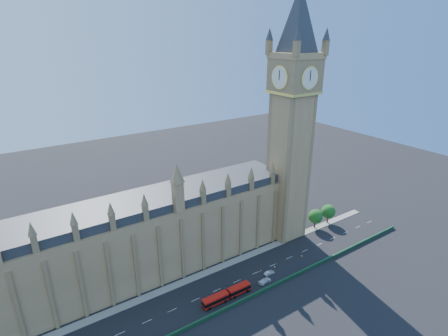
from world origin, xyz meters
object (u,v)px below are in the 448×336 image
red_bus (227,295)px  car_white (265,281)px  car_silver (269,273)px  car_grey (227,289)px

red_bus → car_white: (14.85, -0.65, -0.79)m
car_silver → car_white: (-4.13, -2.44, 0.08)m
red_bus → car_white: bearing=-1.8°
car_silver → car_white: car_white is taller
car_grey → car_white: car_grey is taller
car_grey → car_silver: (16.92, -1.20, -0.09)m
red_bus → car_white: red_bus is taller
red_bus → car_grey: red_bus is taller
car_white → car_grey: bearing=68.4°
red_bus → car_silver: bearing=6.0°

